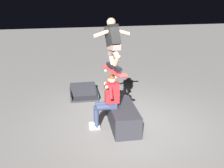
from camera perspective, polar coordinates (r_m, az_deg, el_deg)
The scene contains 6 objects.
ground_plane at distance 6.72m, azimuth 2.82°, elevation -8.82°, with size 40.00×40.00×0.00m, color slate.
ledge_box_main at distance 6.53m, azimuth 2.34°, elevation -7.11°, with size 1.50×0.63×0.53m, color #28282D.
person_sitting_on_ledge at distance 6.28m, azimuth -0.99°, elevation -3.16°, with size 0.59×0.76×1.36m.
skateboard at distance 5.92m, azimuth 0.43°, elevation 2.85°, with size 1.04×0.43×0.13m.
skater_airborne at distance 5.81m, azimuth 0.19°, elevation 9.49°, with size 0.64×0.88×1.12m.
kicker_ramp at distance 8.49m, azimuth -6.30°, elevation -2.20°, with size 1.18×0.94×0.38m.
Camera 1 is at (-5.69, 1.60, 3.19)m, focal length 41.11 mm.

